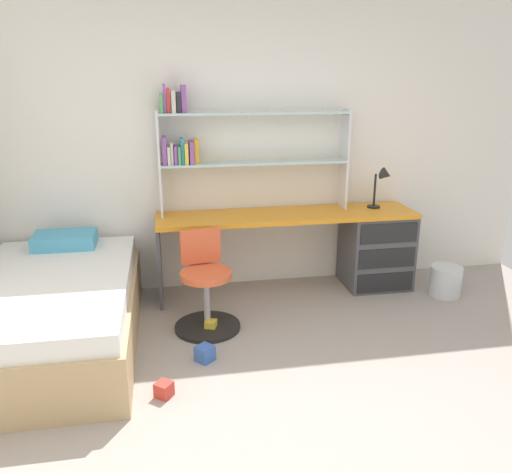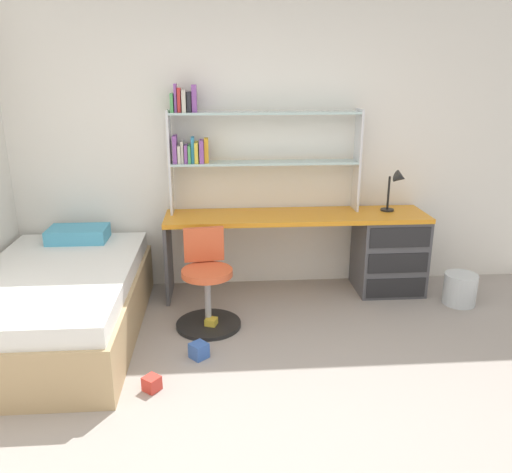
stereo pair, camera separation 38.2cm
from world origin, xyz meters
The scene contains 11 objects.
ground_plane centered at (0.00, 0.00, -0.01)m, with size 5.46×5.73×0.02m, color #9E938C.
room_shell centered at (-1.16, 1.17, 1.39)m, with size 5.46×5.73×2.79m.
desk centered at (0.93, 2.08, 0.42)m, with size 2.33×0.52×0.75m.
bookshelf_hutch centered at (-0.22, 2.22, 1.38)m, with size 1.68×0.22×1.11m.
desk_lamp centered at (1.20, 2.11, 1.00)m, with size 0.20×0.17×0.38m.
swivel_chair centered at (-0.50, 1.48, 0.30)m, with size 0.52×0.52×0.77m.
bed_platform centered at (-1.62, 1.38, 0.27)m, with size 1.17×1.94×0.66m.
waste_bin centered at (1.70, 1.72, 0.14)m, with size 0.28×0.28×0.27m, color silver.
toy_block_yellow_0 centered at (-0.47, 1.41, 0.04)m, with size 0.09×0.09×0.09m, color gold.
toy_block_red_1 centered at (-0.84, 0.60, 0.05)m, with size 0.10×0.10×0.10m, color red.
toy_block_blue_2 centered at (-0.55, 0.97, 0.06)m, with size 0.11×0.11×0.11m, color #3860B7.
Camera 1 is at (-0.77, -2.23, 1.93)m, focal length 35.92 mm.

